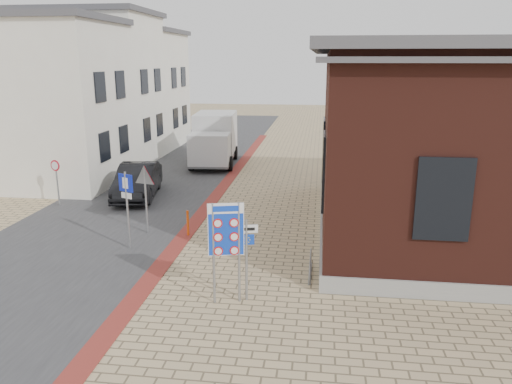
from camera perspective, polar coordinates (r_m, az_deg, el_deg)
The scene contains 16 objects.
ground at distance 13.65m, azimuth -5.52°, elevation -12.46°, with size 120.00×120.00×0.00m, color tan.
road_strip at distance 28.74m, azimuth -9.59°, elevation 2.17°, with size 7.00×60.00×0.02m, color #38383A.
curb_strip at distance 23.17m, azimuth -4.87°, elevation -0.75°, with size 0.60×40.00×0.02m, color maroon.
brick_building at distance 19.96m, azimuth 25.47°, elevation 5.50°, with size 13.00×13.00×6.80m.
townhouse_near at distance 27.59m, azimuth -22.97°, elevation 9.43°, with size 7.40×6.40×8.30m.
townhouse_mid at distance 32.88m, azimuth -17.77°, elevation 11.30°, with size 7.40×6.40×9.10m.
townhouse_far at distance 38.42m, azimuth -13.92°, elevation 11.39°, with size 7.40×6.40×8.30m.
bike_rack at distance 15.22m, azimuth 6.22°, elevation -8.37°, with size 0.08×1.80×0.60m.
sedan at distance 23.89m, azimuth -13.39°, elevation 1.25°, with size 1.64×4.70×1.55m, color black.
box_truck at distance 30.63m, azimuth -4.79°, elevation 6.10°, with size 2.89×6.03×3.06m.
border_sign at distance 12.87m, azimuth -3.45°, elevation -4.58°, with size 0.92×0.26×2.74m.
essen_sign at distance 13.13m, azimuth -1.11°, elevation -6.44°, with size 0.60×0.18×2.26m.
parking_sign at distance 17.10m, azimuth -14.57°, elevation -0.50°, with size 0.56×0.28×2.69m.
yield_sign at distance 18.47m, azimuth -12.57°, elevation 1.01°, with size 0.88×0.26×2.52m.
speed_sign at distance 23.33m, azimuth -21.83°, elevation 1.71°, with size 0.48×0.16×2.06m.
bollard at distance 18.37m, azimuth -7.80°, elevation -3.56°, with size 0.09×0.09×0.96m, color #E84D0C.
Camera 1 is at (2.84, -11.78, 6.27)m, focal length 35.00 mm.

